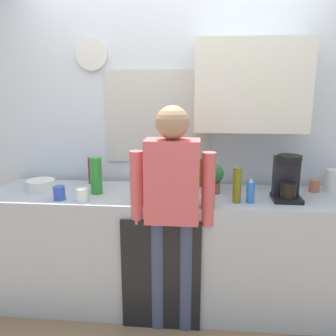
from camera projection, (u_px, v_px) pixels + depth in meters
ground_plane at (172, 325)px, 2.62m from camera, size 8.00×8.00×0.00m
kitchen_counter at (175, 250)px, 2.80m from camera, size 2.85×0.64×0.92m
dishwasher_panel at (161, 276)px, 2.50m from camera, size 0.56×0.02×0.83m
back_wall_assembly at (187, 129)px, 2.98m from camera, size 4.45×0.42×2.60m
coffee_maker at (287, 180)px, 2.54m from camera, size 0.20×0.20×0.33m
bottle_green_wine at (182, 180)px, 2.52m from camera, size 0.07×0.07×0.30m
bottle_clear_soda at (96, 176)px, 2.68m from camera, size 0.09×0.09×0.28m
bottle_olive_oil at (237, 185)px, 2.48m from camera, size 0.06×0.06×0.25m
bottle_red_vinegar at (92, 171)px, 2.96m from camera, size 0.06×0.06×0.22m
bottle_amber_beer at (203, 173)px, 2.87m from camera, size 0.06×0.06×0.23m
cup_blue_mug at (59, 193)px, 2.55m from camera, size 0.08×0.08×0.10m
cup_white_mug at (82, 195)px, 2.52m from camera, size 0.08×0.08×0.10m
cup_terracotta_mug at (314, 186)px, 2.75m from camera, size 0.08×0.08×0.09m
mixing_bowl at (41, 185)px, 2.80m from camera, size 0.22×0.22×0.08m
potted_plant at (214, 176)px, 2.69m from camera, size 0.15×0.15×0.23m
dish_soap at (250, 192)px, 2.48m from camera, size 0.06×0.06×0.18m
storage_canister at (335, 181)px, 2.75m from camera, size 0.14×0.14×0.17m
person_at_sink at (172, 203)px, 2.40m from camera, size 0.57×0.22×1.60m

